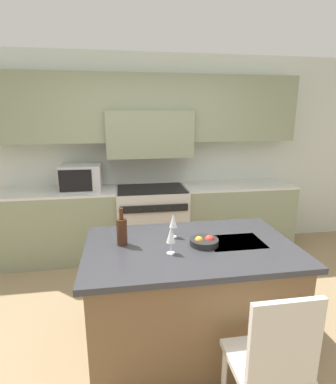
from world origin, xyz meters
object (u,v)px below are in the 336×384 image
island_chair (272,359)px  wine_glass_far (173,221)px  wine_bottle (122,231)px  fruit_bowl (205,242)px  wine_glass_near (171,236)px  microwave (81,178)px  range_stove (152,221)px

island_chair → wine_glass_far: 1.19m
wine_bottle → fruit_bowl: 0.66m
wine_glass_far → wine_glass_near: bearing=-103.4°
island_chair → wine_bottle: 1.32m
microwave → wine_bottle: microwave is taller
microwave → wine_bottle: bearing=-73.5°
wine_bottle → microwave: bearing=106.5°
wine_bottle → wine_glass_far: size_ratio=1.46×
wine_glass_near → fruit_bowl: bearing=20.2°
microwave → island_chair: 2.98m
wine_glass_far → fruit_bowl: (0.22, -0.19, -0.11)m
wine_bottle → wine_glass_far: (0.42, 0.08, 0.03)m
range_stove → microwave: 1.11m
wine_glass_near → island_chair: bearing=-57.4°
island_chair → wine_glass_near: 0.98m
wine_glass_near → fruit_bowl: wine_glass_near is taller
wine_glass_far → wine_bottle: bearing=-168.9°
wine_glass_near → wine_glass_far: size_ratio=1.00×
wine_glass_near → wine_glass_far: same height
wine_bottle → wine_glass_near: 0.41m
microwave → island_chair: (1.31, -2.61, -0.56)m
wine_glass_far → fruit_bowl: bearing=-41.8°
island_chair → wine_glass_near: bearing=122.6°
wine_bottle → wine_glass_near: bearing=-31.7°
island_chair → fruit_bowl: 0.92m
range_stove → wine_glass_far: 1.67m
wine_bottle → wine_glass_near: size_ratio=1.46×
microwave → fruit_bowl: size_ratio=2.23×
range_stove → wine_glass_far: (0.02, -1.58, 0.56)m
fruit_bowl → range_stove: bearing=97.6°
wine_glass_far → range_stove: bearing=90.7°
microwave → island_chair: microwave is taller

